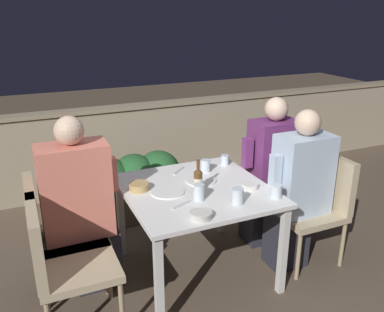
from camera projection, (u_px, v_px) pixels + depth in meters
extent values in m
plane|color=brown|center=(196.00, 271.00, 3.14)|extent=(16.00, 16.00, 0.00)
cube|color=gray|center=(130.00, 148.00, 4.54)|extent=(9.00, 0.14, 0.90)
cube|color=gray|center=(128.00, 107.00, 4.38)|extent=(9.00, 0.18, 0.04)
cube|color=white|center=(196.00, 190.00, 2.91)|extent=(1.01, 1.01, 0.03)
cube|color=silver|center=(159.00, 284.00, 2.46)|extent=(0.05, 0.05, 0.68)
cube|color=silver|center=(283.00, 251.00, 2.81)|extent=(0.05, 0.05, 0.68)
cube|color=silver|center=(121.00, 218.00, 3.25)|extent=(0.05, 0.05, 0.68)
cube|color=silver|center=(222.00, 198.00, 3.59)|extent=(0.05, 0.05, 0.68)
cube|color=brown|center=(136.00, 204.00, 3.92)|extent=(0.89, 0.36, 0.28)
ellipsoid|color=#235628|center=(109.00, 178.00, 3.73)|extent=(0.40, 0.47, 0.38)
ellipsoid|color=#235628|center=(135.00, 174.00, 3.82)|extent=(0.40, 0.47, 0.38)
ellipsoid|color=#235628|center=(159.00, 170.00, 3.91)|extent=(0.40, 0.47, 0.38)
cube|color=tan|center=(78.00, 267.00, 2.50)|extent=(0.48, 0.48, 0.05)
cube|color=tan|center=(36.00, 241.00, 2.34)|extent=(0.06, 0.48, 0.42)
cylinder|color=#9E8966|center=(122.00, 308.00, 2.47)|extent=(0.03, 0.03, 0.39)
cylinder|color=#9E8966|center=(43.00, 286.00, 2.68)|extent=(0.03, 0.03, 0.39)
cylinder|color=#9E8966|center=(107.00, 270.00, 2.84)|extent=(0.03, 0.03, 0.39)
cube|color=tan|center=(70.00, 239.00, 2.81)|extent=(0.48, 0.48, 0.05)
cube|color=tan|center=(33.00, 214.00, 2.65)|extent=(0.06, 0.48, 0.42)
cylinder|color=#9E8966|center=(45.00, 291.00, 2.63)|extent=(0.03, 0.03, 0.39)
cylinder|color=#9E8966|center=(109.00, 275.00, 2.79)|extent=(0.03, 0.03, 0.39)
cylinder|color=#9E8966|center=(40.00, 257.00, 2.99)|extent=(0.03, 0.03, 0.39)
cylinder|color=#9E8966|center=(97.00, 244.00, 3.15)|extent=(0.03, 0.03, 0.39)
cube|color=#282833|center=(97.00, 257.00, 2.94)|extent=(0.32, 0.23, 0.44)
cube|color=#E07A66|center=(76.00, 191.00, 2.72)|extent=(0.46, 0.26, 0.65)
cube|color=#E07A66|center=(112.00, 174.00, 2.79)|extent=(0.07, 0.07, 0.24)
sphere|color=beige|center=(69.00, 131.00, 2.58)|extent=(0.19, 0.19, 0.19)
cube|color=tan|center=(306.00, 212.00, 3.18)|extent=(0.48, 0.48, 0.05)
cube|color=tan|center=(331.00, 180.00, 3.18)|extent=(0.06, 0.48, 0.42)
cylinder|color=#9E8966|center=(298.00, 257.00, 2.99)|extent=(0.03, 0.03, 0.39)
cylinder|color=#9E8966|center=(342.00, 244.00, 3.15)|extent=(0.03, 0.03, 0.39)
cylinder|color=#9E8966|center=(266.00, 230.00, 3.35)|extent=(0.03, 0.03, 0.39)
cylinder|color=#9E8966|center=(307.00, 220.00, 3.51)|extent=(0.03, 0.03, 0.39)
cube|color=#282833|center=(286.00, 239.00, 3.18)|extent=(0.28, 0.23, 0.44)
cube|color=silver|center=(303.00, 175.00, 3.04)|extent=(0.41, 0.26, 0.61)
cube|color=silver|center=(275.00, 170.00, 2.92)|extent=(0.07, 0.07, 0.24)
sphere|color=beige|center=(308.00, 123.00, 2.90)|extent=(0.19, 0.19, 0.19)
cube|color=tan|center=(277.00, 193.00, 3.51)|extent=(0.48, 0.48, 0.05)
cube|color=tan|center=(300.00, 164.00, 3.51)|extent=(0.06, 0.48, 0.42)
cylinder|color=#9E8966|center=(269.00, 232.00, 3.32)|extent=(0.03, 0.03, 0.39)
cylinder|color=#9E8966|center=(310.00, 222.00, 3.48)|extent=(0.03, 0.03, 0.39)
cylinder|color=#9E8966|center=(243.00, 210.00, 3.68)|extent=(0.03, 0.03, 0.39)
cylinder|color=#9E8966|center=(281.00, 202.00, 3.84)|extent=(0.03, 0.03, 0.39)
cube|color=#282833|center=(259.00, 217.00, 3.51)|extent=(0.26, 0.23, 0.44)
cube|color=#6B2D66|center=(273.00, 157.00, 3.37)|extent=(0.37, 0.26, 0.63)
cube|color=#6B2D66|center=(247.00, 153.00, 3.25)|extent=(0.07, 0.07, 0.24)
sphere|color=beige|center=(276.00, 109.00, 3.23)|extent=(0.19, 0.19, 0.19)
cylinder|color=brown|center=(198.00, 182.00, 2.82)|extent=(0.06, 0.06, 0.15)
cylinder|color=beige|center=(198.00, 181.00, 2.82)|extent=(0.06, 0.06, 0.05)
cone|color=brown|center=(198.00, 170.00, 2.79)|extent=(0.06, 0.06, 0.03)
cylinder|color=brown|center=(198.00, 164.00, 2.77)|extent=(0.02, 0.02, 0.06)
cylinder|color=white|center=(201.00, 181.00, 3.02)|extent=(0.23, 0.23, 0.01)
cylinder|color=white|center=(168.00, 192.00, 2.83)|extent=(0.24, 0.24, 0.01)
cylinder|color=silver|center=(250.00, 186.00, 2.90)|extent=(0.12, 0.12, 0.03)
torus|color=silver|center=(250.00, 184.00, 2.89)|extent=(0.12, 0.12, 0.01)
cylinder|color=tan|center=(139.00, 187.00, 2.87)|extent=(0.14, 0.14, 0.05)
torus|color=tan|center=(139.00, 184.00, 2.86)|extent=(0.14, 0.14, 0.01)
cylinder|color=beige|center=(201.00, 215.00, 2.48)|extent=(0.14, 0.14, 0.04)
torus|color=beige|center=(201.00, 212.00, 2.48)|extent=(0.14, 0.14, 0.01)
cylinder|color=silver|center=(276.00, 191.00, 2.74)|extent=(0.08, 0.08, 0.09)
cylinder|color=silver|center=(206.00, 166.00, 3.18)|extent=(0.07, 0.07, 0.10)
cylinder|color=silver|center=(199.00, 192.00, 2.71)|extent=(0.07, 0.07, 0.11)
cylinder|color=silver|center=(238.00, 196.00, 2.65)|extent=(0.08, 0.08, 0.11)
cylinder|color=silver|center=(225.00, 160.00, 3.33)|extent=(0.07, 0.07, 0.08)
cube|color=silver|center=(179.00, 171.00, 3.21)|extent=(0.14, 0.13, 0.01)
cube|color=silver|center=(182.00, 205.00, 2.65)|extent=(0.17, 0.08, 0.01)
cylinder|color=#9E5638|center=(272.00, 186.00, 4.38)|extent=(0.28, 0.28, 0.24)
cylinder|color=#47331E|center=(273.00, 166.00, 4.31)|extent=(0.03, 0.03, 0.21)
ellipsoid|color=#235628|center=(275.00, 142.00, 4.22)|extent=(0.39, 0.39, 0.35)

